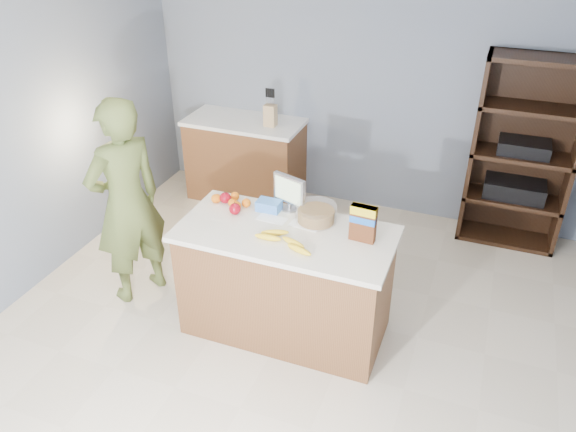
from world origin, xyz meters
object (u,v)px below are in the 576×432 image
(tv, at_px, (289,191))
(person, at_px, (127,203))
(cereal_box, at_px, (363,221))
(shelving_unit, at_px, (521,157))
(counter_peninsula, at_px, (286,286))

(tv, bearing_deg, person, -166.32)
(tv, distance_m, cereal_box, 0.66)
(shelving_unit, height_order, cereal_box, shelving_unit)
(person, bearing_deg, counter_peninsula, 114.55)
(counter_peninsula, height_order, shelving_unit, shelving_unit)
(counter_peninsula, bearing_deg, cereal_box, 8.85)
(counter_peninsula, bearing_deg, person, -179.77)
(cereal_box, bearing_deg, person, -177.29)
(counter_peninsula, height_order, tv, tv)
(shelving_unit, relative_size, cereal_box, 6.69)
(counter_peninsula, bearing_deg, tv, 105.89)
(shelving_unit, bearing_deg, cereal_box, -117.28)
(person, height_order, cereal_box, person)
(counter_peninsula, relative_size, person, 0.90)
(shelving_unit, bearing_deg, tv, -133.09)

